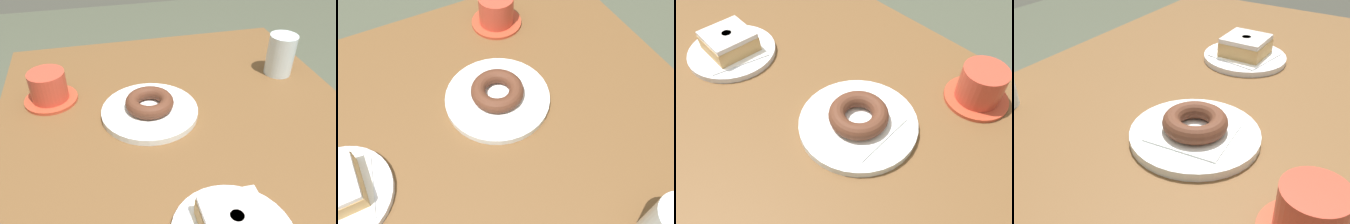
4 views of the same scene
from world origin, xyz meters
The scene contains 8 objects.
table centered at (0.00, 0.00, 0.63)m, with size 1.23×0.83×0.71m.
plate_chocolate_ring centered at (0.21, 0.07, 0.72)m, with size 0.22×0.22×0.01m, color white.
napkin_chocolate_ring centered at (0.21, 0.07, 0.73)m, with size 0.13×0.13×0.00m, color white.
donut_chocolate_ring centered at (0.21, 0.07, 0.75)m, with size 0.11×0.11×0.03m, color #57301F.
plate_glazed_square centered at (-0.14, 0.00, 0.72)m, with size 0.20×0.20×0.01m, color white.
napkin_glazed_square centered at (-0.14, 0.00, 0.73)m, with size 0.13×0.13×0.00m, color white.
donut_glazed_square centered at (-0.14, 0.00, 0.75)m, with size 0.10×0.10×0.04m.
coffee_cup centered at (0.32, 0.29, 0.75)m, with size 0.13×0.13×0.08m.
Camera 4 is at (0.68, 0.34, 1.10)m, focal length 41.65 mm.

